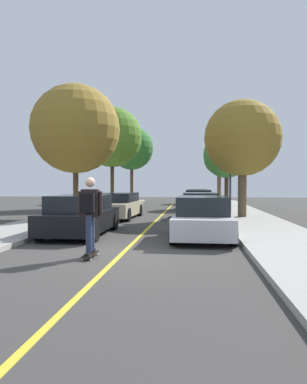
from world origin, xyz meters
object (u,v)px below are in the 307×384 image
at_px(parked_car_right_near, 199,206).
at_px(parked_car_right_farthest, 197,197).
at_px(parked_car_right_nearest, 203,218).
at_px(parked_car_left_near, 118,206).
at_px(street_tree_left_far, 132,148).
at_px(parked_car_right_far, 198,200).
at_px(street_tree_left_nearest, 75,129).
at_px(street_tree_right_near, 227,155).
at_px(skateboarder, 90,210).
at_px(street_tree_right_far, 219,160).
at_px(street_tree_left_near, 112,137).
at_px(streetlamp, 230,152).
at_px(parked_car_left_nearest, 81,215).
at_px(skateboard, 90,254).
at_px(street_tree_right_nearest, 242,138).

relative_size(parked_car_right_near, parked_car_right_farthest, 0.95).
bearing_deg(parked_car_right_nearest, parked_car_right_near, 89.99).
bearing_deg(parked_car_left_near, street_tree_left_far, 97.25).
bearing_deg(parked_car_right_far, parked_car_left_near, -122.23).
distance_m(parked_car_right_nearest, parked_car_right_far, 13.15).
distance_m(street_tree_left_nearest, street_tree_right_near, 12.37).
xyz_separation_m(street_tree_right_near, skateboarder, (-4.82, -18.73, -2.74)).
bearing_deg(parked_car_left_near, parked_car_right_nearest, -57.58).
distance_m(parked_car_left_near, street_tree_right_far, 17.97).
xyz_separation_m(street_tree_left_near, streetlamp, (8.01, -5.57, -1.65)).
relative_size(street_tree_left_near, skateboarder, 4.01).
xyz_separation_m(parked_car_right_nearest, street_tree_right_far, (2.10, 23.05, 3.38)).
relative_size(parked_car_right_near, street_tree_right_near, 0.77).
xyz_separation_m(parked_car_right_nearest, parked_car_right_far, (0.00, 13.15, 0.03)).
bearing_deg(skateboarder, parked_car_right_far, 80.68).
xyz_separation_m(parked_car_right_far, streetlamp, (1.75, -4.17, 2.85)).
bearing_deg(parked_car_right_nearest, parked_car_right_far, 90.00).
relative_size(parked_car_left_nearest, parked_car_right_near, 1.04).
bearing_deg(parked_car_right_near, parked_car_left_nearest, -124.12).
bearing_deg(skateboarder, parked_car_right_farthest, 83.19).
xyz_separation_m(parked_car_left_nearest, street_tree_right_far, (6.26, 22.71, 3.35)).
relative_size(street_tree_left_near, streetlamp, 1.21).
bearing_deg(street_tree_right_far, streetlamp, -91.41).
bearing_deg(skateboard, parked_car_right_far, 80.66).
relative_size(parked_car_left_nearest, street_tree_right_nearest, 0.75).
bearing_deg(skateboarder, skateboard, 91.24).
xyz_separation_m(street_tree_right_near, skateboard, (-4.83, -18.70, -3.78)).
distance_m(street_tree_left_far, skateboarder, 27.07).
bearing_deg(streetlamp, street_tree_left_near, 145.20).
bearing_deg(parked_car_left_near, parked_car_left_nearest, -90.02).
distance_m(parked_car_right_farthest, street_tree_left_nearest, 15.13).
xyz_separation_m(street_tree_left_far, street_tree_right_far, (8.36, -0.00, -1.17)).
height_order(parked_car_right_nearest, street_tree_left_near, street_tree_left_near).
relative_size(parked_car_right_farthest, streetlamp, 0.74).
relative_size(street_tree_right_nearest, street_tree_right_near, 1.06).
xyz_separation_m(parked_car_right_near, street_tree_right_nearest, (2.10, 0.06, 3.35)).
bearing_deg(skateboard, street_tree_left_near, 101.10).
relative_size(street_tree_left_far, streetlamp, 1.20).
xyz_separation_m(parked_car_right_near, street_tree_left_far, (-6.26, 16.56, 4.55)).
height_order(parked_car_left_near, skateboard, parked_car_left_near).
bearing_deg(parked_car_left_nearest, street_tree_right_far, 74.59).
height_order(parked_car_left_near, parked_car_right_near, parked_car_right_near).
bearing_deg(parked_car_left_nearest, parked_car_right_nearest, -4.80).
xyz_separation_m(parked_car_right_nearest, skateboarder, (-2.73, -3.48, 0.48)).
relative_size(parked_car_left_nearest, street_tree_left_nearest, 0.65).
xyz_separation_m(street_tree_right_nearest, streetlamp, (-0.35, 2.43, -0.47)).
xyz_separation_m(parked_car_right_far, skateboarder, (-2.73, -16.63, 0.45)).
xyz_separation_m(parked_car_right_farthest, street_tree_right_far, (2.10, 3.68, 3.38)).
bearing_deg(skateboard, parked_car_right_near, 74.64).
bearing_deg(parked_car_right_farthest, parked_car_left_nearest, -102.35).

